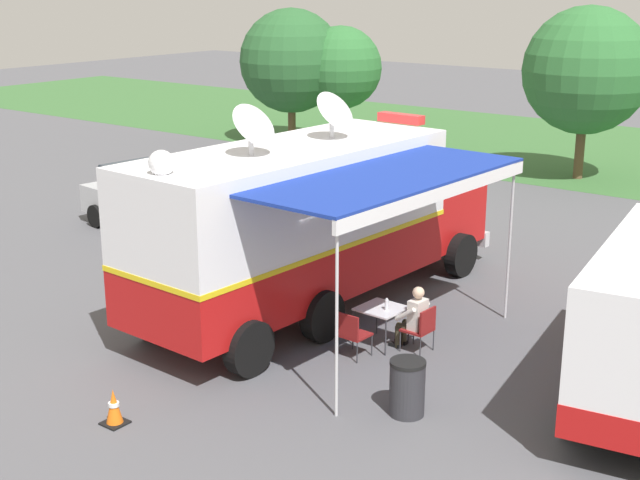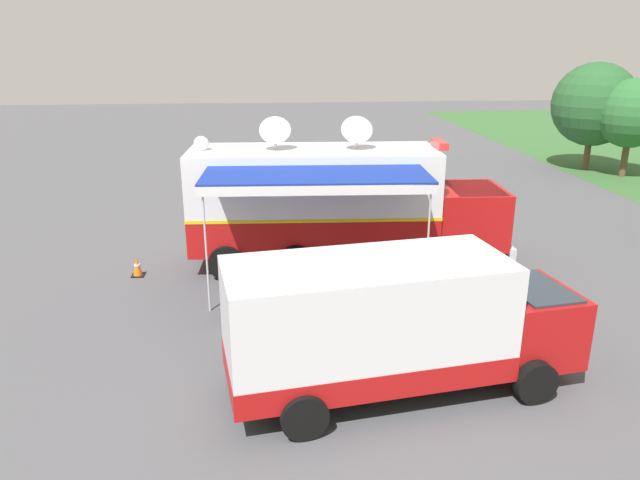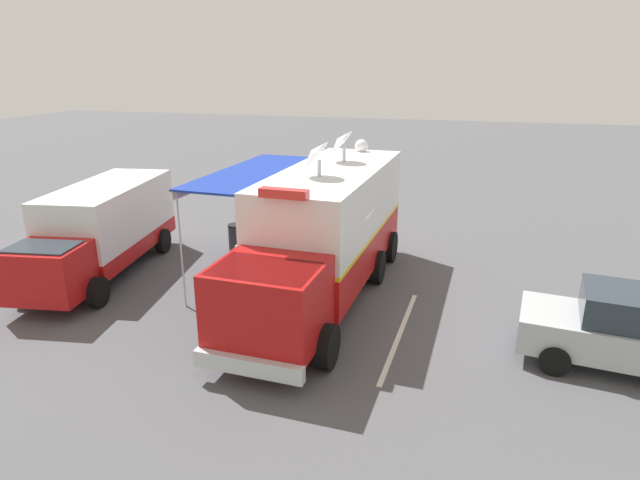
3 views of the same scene
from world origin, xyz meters
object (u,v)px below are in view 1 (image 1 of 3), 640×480
(water_bottle, at_px, (387,304))
(traffic_cone, at_px, (114,407))
(folding_chair_beside_table, at_px, (352,331))
(trash_bin, at_px, (407,388))
(seated_responder, at_px, (414,317))
(folding_table, at_px, (381,311))
(command_truck, at_px, (317,217))
(car_behind_truck, at_px, (150,198))
(folding_chair_at_table, at_px, (422,326))

(water_bottle, height_order, traffic_cone, water_bottle)
(folding_chair_beside_table, bearing_deg, trash_bin, -32.61)
(seated_responder, bearing_deg, traffic_cone, -112.56)
(traffic_cone, bearing_deg, trash_bin, 41.20)
(folding_table, relative_size, water_bottle, 3.74)
(command_truck, relative_size, folding_chair_beside_table, 11.03)
(command_truck, distance_m, traffic_cone, 6.17)
(water_bottle, bearing_deg, command_truck, 159.24)
(folding_table, height_order, folding_chair_beside_table, folding_chair_beside_table)
(folding_chair_beside_table, xyz_separation_m, trash_bin, (1.94, -1.24, -0.06))
(command_truck, height_order, folding_table, command_truck)
(command_truck, height_order, water_bottle, command_truck)
(command_truck, relative_size, folding_table, 11.47)
(folding_chair_beside_table, distance_m, car_behind_truck, 10.03)
(folding_chair_at_table, relative_size, seated_responder, 0.70)
(folding_table, height_order, seated_responder, seated_responder)
(folding_table, bearing_deg, command_truck, 158.93)
(folding_chair_at_table, relative_size, trash_bin, 0.96)
(command_truck, height_order, trash_bin, command_truck)
(seated_responder, relative_size, car_behind_truck, 0.28)
(seated_responder, bearing_deg, folding_table, -166.94)
(seated_responder, bearing_deg, trash_bin, -60.75)
(water_bottle, height_order, seated_responder, seated_responder)
(folding_chair_beside_table, bearing_deg, seated_responder, 55.21)
(folding_chair_at_table, bearing_deg, folding_chair_beside_table, -131.77)
(command_truck, xyz_separation_m, trash_bin, (4.00, -2.91, -1.49))
(command_truck, xyz_separation_m, water_bottle, (2.27, -0.86, -1.11))
(traffic_cone, xyz_separation_m, car_behind_truck, (-7.84, 7.92, 0.60))
(seated_responder, xyz_separation_m, car_behind_truck, (-10.01, 2.70, 0.23))
(seated_responder, distance_m, traffic_cone, 5.67)
(trash_bin, relative_size, traffic_cone, 1.57)
(folding_chair_beside_table, bearing_deg, traffic_cone, -109.29)
(folding_chair_at_table, distance_m, traffic_cone, 5.73)
(traffic_cone, bearing_deg, folding_table, 72.95)
(seated_responder, bearing_deg, car_behind_truck, 164.92)
(folding_chair_at_table, height_order, seated_responder, seated_responder)
(folding_chair_beside_table, bearing_deg, car_behind_truck, 158.41)
(folding_chair_at_table, distance_m, car_behind_truck, 10.55)
(water_bottle, xyz_separation_m, folding_chair_beside_table, (-0.21, -0.81, -0.32))
(trash_bin, bearing_deg, car_behind_truck, 156.36)
(command_truck, distance_m, car_behind_truck, 7.61)
(folding_table, distance_m, folding_chair_at_table, 0.83)
(folding_chair_beside_table, relative_size, car_behind_truck, 0.20)
(folding_chair_at_table, xyz_separation_m, trash_bin, (1.06, -2.22, -0.06))
(command_truck, bearing_deg, car_behind_truck, 164.49)
(folding_chair_at_table, xyz_separation_m, folding_chair_beside_table, (-0.88, -0.98, 0.00))
(folding_chair_beside_table, xyz_separation_m, seated_responder, (0.69, 0.99, 0.14))
(command_truck, distance_m, folding_chair_at_table, 3.34)
(water_bottle, xyz_separation_m, car_behind_truck, (-9.53, 2.88, 0.05))
(folding_chair_at_table, bearing_deg, seated_responder, 177.30)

